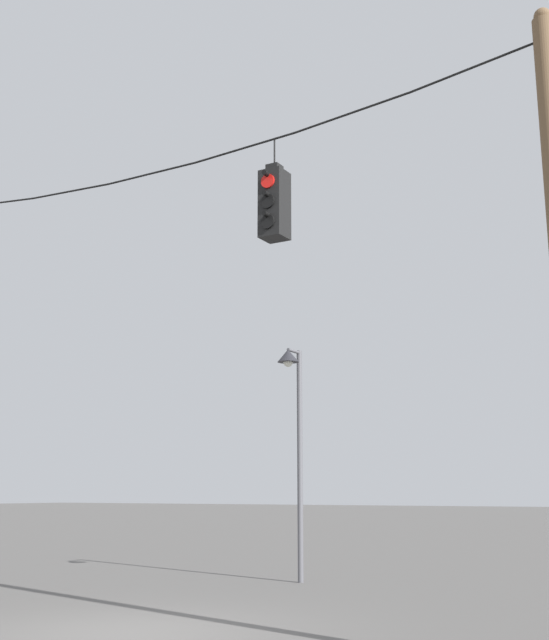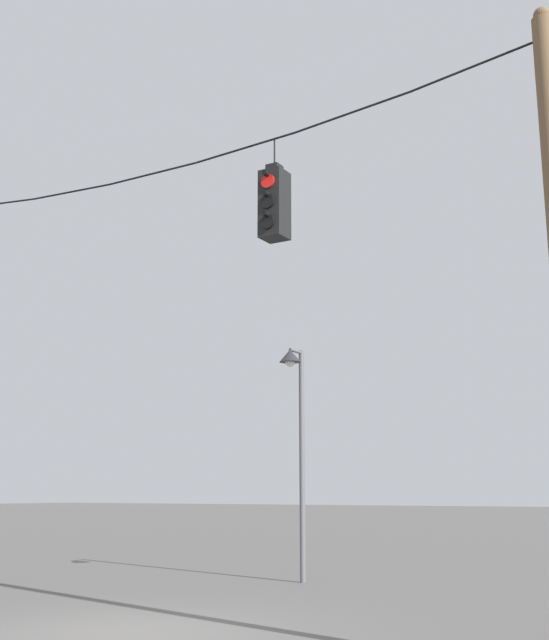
% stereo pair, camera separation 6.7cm
% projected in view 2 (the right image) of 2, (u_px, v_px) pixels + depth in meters
% --- Properties ---
extents(ground_plane, '(200.00, 200.00, 0.00)m').
position_uv_depth(ground_plane, '(131.00, 633.00, 10.84)').
color(ground_plane, '#565451').
extents(span_wire, '(11.82, 0.03, 0.51)m').
position_uv_depth(span_wire, '(152.00, 164.00, 12.35)').
color(span_wire, black).
extents(traffic_light_near_right_pole, '(0.34, 0.46, 1.46)m').
position_uv_depth(traffic_light_near_right_pole, '(274.00, 204.00, 11.03)').
color(traffic_light_near_right_pole, black).
extents(street_lamp, '(0.47, 0.81, 4.95)m').
position_uv_depth(street_lamp, '(296.00, 409.00, 17.36)').
color(street_lamp, '#515156').
rests_on(street_lamp, ground_plane).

